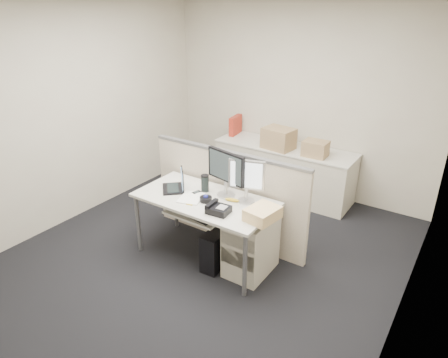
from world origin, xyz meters
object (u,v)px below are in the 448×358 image
Objects in this scene: desk at (205,204)px; laptop at (172,180)px; monitor_main at (226,174)px; desk_phone at (219,210)px.

laptop is (-0.42, -0.02, 0.18)m from desk.
desk_phone is at bearing -54.84° from monitor_main.
desk is 0.39m from monitor_main.
monitor_main reaches higher than desk_phone.
monitor_main is 0.62m from laptop.
laptop is (-0.57, -0.20, -0.14)m from monitor_main.
monitor_main reaches higher than laptop.
laptop is at bearing -148.23° from monitor_main.
monitor_main is 0.45m from desk_phone.
desk is 0.36m from desk_phone.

